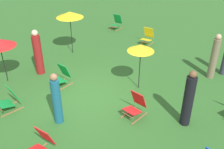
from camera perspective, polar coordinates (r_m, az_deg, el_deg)
ground_plane at (r=9.04m, az=-5.53°, el=-5.38°), size 40.00×40.00×0.00m
deckchair_0 at (r=13.24m, az=7.81°, el=8.26°), size 0.66×0.86×0.83m
deckchair_2 at (r=15.18m, az=0.97°, el=11.39°), size 0.63×0.85×0.83m
deckchair_3 at (r=8.97m, az=-21.73°, el=-5.13°), size 0.50×0.77×0.83m
deckchair_5 at (r=8.10m, az=5.19°, el=-6.89°), size 0.51×0.78×0.83m
deckchair_6 at (r=9.76m, az=-11.04°, el=-0.38°), size 0.56×0.81×0.83m
deckchair_8 at (r=7.06m, az=-15.24°, el=-14.70°), size 0.63×0.85×0.83m
umbrella_0 at (r=8.88m, az=6.39°, el=5.85°), size 0.93×0.93×1.73m
umbrella_1 at (r=11.76m, az=-9.33°, el=12.93°), size 1.21×1.21×1.97m
person_1 at (r=7.79m, az=16.51°, el=-5.39°), size 0.42×0.42×1.82m
person_2 at (r=10.56m, az=-16.05°, el=4.50°), size 0.41×0.41×1.84m
person_3 at (r=10.57m, az=21.62°, el=3.51°), size 0.37×0.37×1.81m
person_4 at (r=7.75m, az=-12.14°, el=-5.47°), size 0.29×0.29×1.68m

